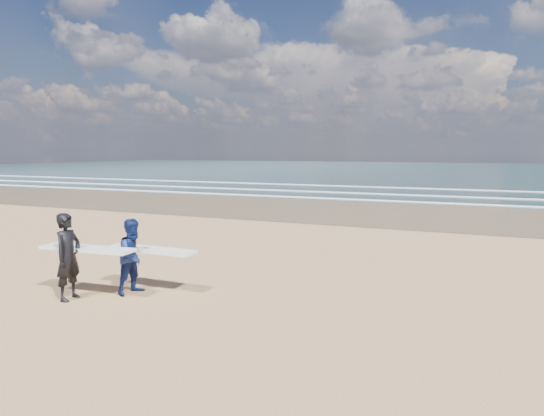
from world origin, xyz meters
The scene contains 2 objects.
surfer_near centered at (0.62, -0.16, 0.96)m, with size 2.24×1.07×1.89m.
surfer_far centered at (1.59, 0.78, 0.86)m, with size 2.20×1.09×1.70m.
Camera 1 is at (8.70, -7.80, 3.22)m, focal length 32.00 mm.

